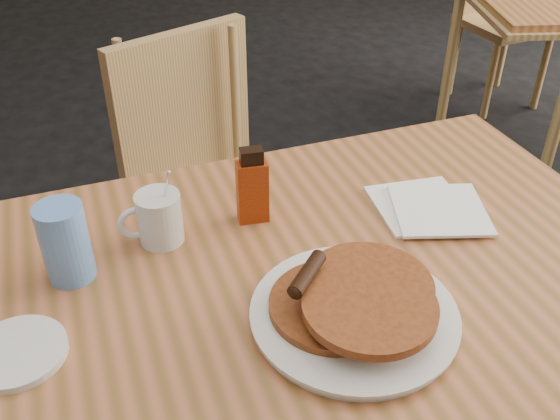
# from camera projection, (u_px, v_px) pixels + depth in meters

# --- Properties ---
(main_table) EXTENTS (1.31, 0.89, 0.75)m
(main_table) POSITION_uv_depth(u_px,v_px,m) (296.00, 302.00, 1.03)
(main_table) COLOR #B0643E
(main_table) RESTS_ON floor
(chair_main_far) EXTENTS (0.53, 0.54, 0.90)m
(chair_main_far) POSITION_uv_depth(u_px,v_px,m) (197.00, 176.00, 1.68)
(chair_main_far) COLOR tan
(chair_main_far) RESTS_ON floor
(chair_neighbor_far) EXTENTS (0.41, 0.41, 0.85)m
(chair_neighbor_far) POSITION_uv_depth(u_px,v_px,m) (499.00, 0.00, 3.10)
(chair_neighbor_far) COLOR tan
(chair_neighbor_far) RESTS_ON floor
(pancake_plate) EXTENTS (0.31, 0.31, 0.09)m
(pancake_plate) POSITION_uv_depth(u_px,v_px,m) (355.00, 307.00, 0.93)
(pancake_plate) COLOR silver
(pancake_plate) RESTS_ON main_table
(coffee_mug) EXTENTS (0.11, 0.08, 0.15)m
(coffee_mug) POSITION_uv_depth(u_px,v_px,m) (158.00, 217.00, 1.08)
(coffee_mug) COLOR silver
(coffee_mug) RESTS_ON main_table
(syrup_bottle) EXTENTS (0.06, 0.04, 0.15)m
(syrup_bottle) POSITION_uv_depth(u_px,v_px,m) (252.00, 188.00, 1.12)
(syrup_bottle) COLOR maroon
(syrup_bottle) RESTS_ON main_table
(napkin_stack) EXTENTS (0.22, 0.23, 0.01)m
(napkin_stack) POSITION_uv_depth(u_px,v_px,m) (430.00, 208.00, 1.18)
(napkin_stack) COLOR white
(napkin_stack) RESTS_ON main_table
(blue_tumbler) EXTENTS (0.09, 0.09, 0.14)m
(blue_tumbler) POSITION_uv_depth(u_px,v_px,m) (65.00, 243.00, 0.99)
(blue_tumbler) COLOR #5D8DDA
(blue_tumbler) RESTS_ON main_table
(side_saucer) EXTENTS (0.18, 0.18, 0.01)m
(side_saucer) POSITION_uv_depth(u_px,v_px,m) (17.00, 353.00, 0.88)
(side_saucer) COLOR silver
(side_saucer) RESTS_ON main_table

